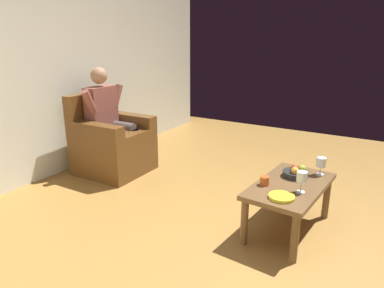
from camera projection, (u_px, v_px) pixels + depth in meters
name	position (u px, v px, depth m)	size (l,w,h in m)	color
ground_plane	(261.00, 247.00, 2.81)	(7.61, 7.61, 0.00)	olive
wall_back	(25.00, 59.00, 3.75)	(6.74, 0.06, 2.76)	silver
armchair	(112.00, 144.00, 4.31)	(0.76, 0.79, 0.96)	brown
person_seated	(109.00, 117.00, 4.22)	(0.66, 0.55, 1.27)	brown
coffee_table	(290.00, 192.00, 2.96)	(0.96, 0.58, 0.43)	brown
wine_glass_near	(321.00, 163.00, 3.10)	(0.08, 0.08, 0.16)	silver
wine_glass_far	(302.00, 178.00, 2.74)	(0.08, 0.08, 0.18)	silver
fruit_bowl	(296.00, 173.00, 3.07)	(0.22, 0.22, 0.11)	black
decorative_dish	(282.00, 197.00, 2.67)	(0.20, 0.20, 0.02)	gold
candle_jar	(265.00, 181.00, 2.91)	(0.08, 0.08, 0.07)	#B95020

